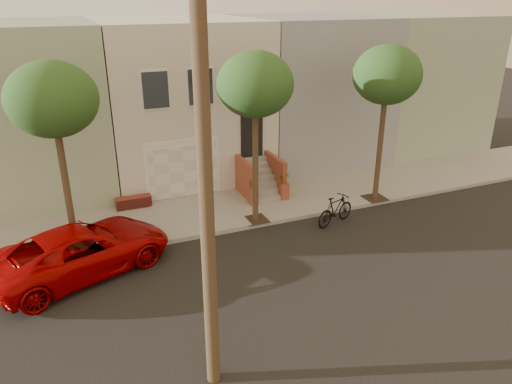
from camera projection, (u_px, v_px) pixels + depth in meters
name	position (u px, v px, depth m)	size (l,w,h in m)	color
ground	(274.00, 280.00, 14.89)	(90.00, 90.00, 0.00)	black
sidewalk	(219.00, 211.00, 19.43)	(40.00, 3.70, 0.15)	gray
house_row	(177.00, 96.00, 23.05)	(33.10, 11.70, 7.00)	beige
tree_left	(53.00, 101.00, 14.25)	(2.70, 2.57, 6.30)	#2D2116
tree_mid	(255.00, 86.00, 16.57)	(2.70, 2.57, 6.30)	#2D2116
tree_right	(387.00, 76.00, 18.54)	(2.70, 2.57, 6.30)	#2D2116
pickup_truck	(82.00, 250.00, 15.07)	(2.55, 5.53, 1.54)	#A10203
motorcycle	(335.00, 210.00, 18.32)	(0.54, 1.92, 1.16)	black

